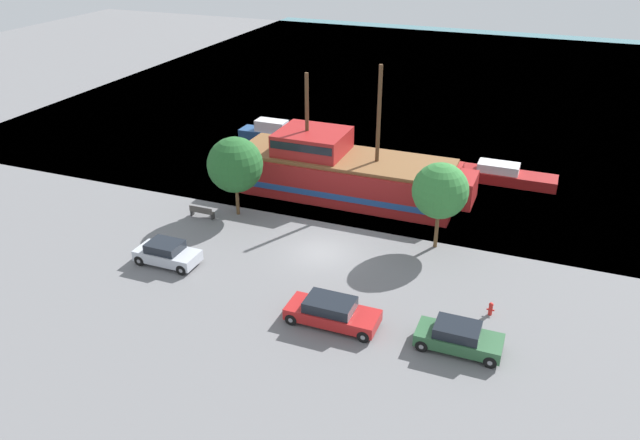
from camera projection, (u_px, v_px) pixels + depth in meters
ground_plane at (321, 252)px, 39.78m from camera, size 160.00×160.00×0.00m
water_surface at (452, 86)px, 76.28m from camera, size 80.00×80.00×0.00m
pirate_ship at (342, 172)px, 47.05m from camera, size 18.29×5.70×10.10m
moored_boat_dockside at (504, 175)px, 49.57m from camera, size 7.93×2.08×1.53m
moored_boat_outer at (276, 134)px, 57.95m from camera, size 7.20×1.87×2.02m
parked_car_curb_front at (332, 312)px, 32.70m from camera, size 4.91×1.99×1.45m
parked_car_curb_mid at (167, 253)px, 38.20m from camera, size 3.94×1.87×1.46m
parked_car_curb_rear at (458, 337)px, 30.81m from camera, size 4.23×1.89×1.42m
fire_hydrant at (491, 308)px, 33.54m from camera, size 0.42×0.25×0.76m
bench_promenade_east at (202, 212)px, 43.99m from camera, size 1.80×0.45×0.85m
tree_row_east at (235, 165)px, 42.99m from camera, size 3.89×3.89×5.73m
tree_row_mideast at (440, 191)px, 38.62m from camera, size 3.54×3.54×5.75m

